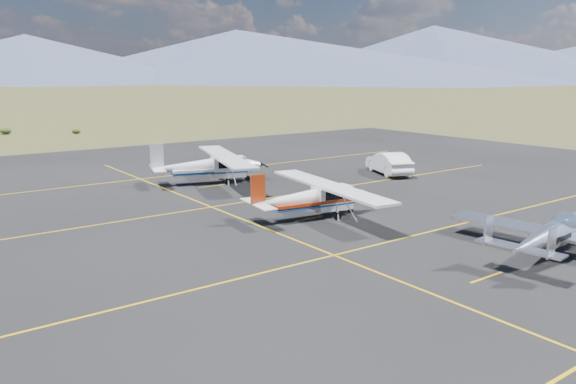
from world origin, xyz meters
name	(u,v)px	position (x,y,z in m)	size (l,w,h in m)	color
ground	(460,242)	(0.00, 0.00, 0.00)	(1600.00, 1600.00, 0.00)	#383D1C
apron	(357,213)	(0.00, 7.00, 0.00)	(72.00, 72.00, 0.02)	black
aircraft_low_wing	(556,233)	(1.47, -3.69, 1.05)	(7.35, 10.19, 2.20)	silver
aircraft_cessna	(313,197)	(-2.78, 7.53, 1.18)	(6.40, 10.57, 2.67)	white
aircraft_plain	(209,165)	(-2.60, 19.51, 1.32)	(7.90, 11.66, 2.97)	silver
sedan	(389,163)	(10.49, 14.69, 0.87)	(1.82, 5.23, 1.72)	white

